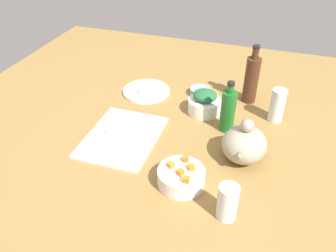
{
  "coord_description": "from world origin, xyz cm",
  "views": [
    {
      "loc": [
        96.78,
        31.79,
        80.86
      ],
      "look_at": [
        0.0,
        0.0,
        8.0
      ],
      "focal_mm": 36.87,
      "sensor_mm": 36.0,
      "label": 1
    }
  ],
  "objects_px": {
    "cutting_board": "(122,137)",
    "bottle_0": "(228,110)",
    "bottle_1": "(251,79)",
    "bowl_carrots": "(181,177)",
    "drinking_glass_1": "(277,105)",
    "plate_tofu": "(146,91)",
    "teapot": "(244,144)",
    "bowl_greens": "(204,106)",
    "drinking_glass_0": "(228,202)",
    "bowl_small_side": "(200,91)"
  },
  "relations": [
    {
      "from": "cutting_board",
      "to": "bottle_0",
      "type": "xyz_separation_m",
      "value": [
        -0.17,
        0.35,
        0.08
      ]
    },
    {
      "from": "bottle_1",
      "to": "cutting_board",
      "type": "bearing_deg",
      "value": -44.55
    },
    {
      "from": "drinking_glass_1",
      "to": "bowl_greens",
      "type": "bearing_deg",
      "value": -82.83
    },
    {
      "from": "bowl_small_side",
      "to": "teapot",
      "type": "xyz_separation_m",
      "value": [
        0.38,
        0.24,
        0.05
      ]
    },
    {
      "from": "bowl_small_side",
      "to": "bottle_1",
      "type": "relative_size",
      "value": 0.36
    },
    {
      "from": "bowl_small_side",
      "to": "bowl_carrots",
      "type": "bearing_deg",
      "value": 7.77
    },
    {
      "from": "bowl_carrots",
      "to": "drinking_glass_1",
      "type": "relative_size",
      "value": 1.09
    },
    {
      "from": "plate_tofu",
      "to": "bowl_greens",
      "type": "bearing_deg",
      "value": 74.39
    },
    {
      "from": "bowl_greens",
      "to": "bottle_1",
      "type": "height_order",
      "value": "bottle_1"
    },
    {
      "from": "bottle_0",
      "to": "bottle_1",
      "type": "relative_size",
      "value": 0.81
    },
    {
      "from": "bowl_carrots",
      "to": "bottle_1",
      "type": "xyz_separation_m",
      "value": [
        -0.57,
        0.13,
        0.08
      ]
    },
    {
      "from": "bowl_carrots",
      "to": "bowl_greens",
      "type": "bearing_deg",
      "value": -176.47
    },
    {
      "from": "plate_tofu",
      "to": "bottle_0",
      "type": "relative_size",
      "value": 1.03
    },
    {
      "from": "teapot",
      "to": "bottle_1",
      "type": "xyz_separation_m",
      "value": [
        -0.39,
        -0.03,
        0.04
      ]
    },
    {
      "from": "plate_tofu",
      "to": "drinking_glass_0",
      "type": "xyz_separation_m",
      "value": [
        0.58,
        0.47,
        0.05
      ]
    },
    {
      "from": "teapot",
      "to": "drinking_glass_0",
      "type": "xyz_separation_m",
      "value": [
        0.27,
        -0.01,
        -0.01
      ]
    },
    {
      "from": "cutting_board",
      "to": "bottle_1",
      "type": "distance_m",
      "value": 0.59
    },
    {
      "from": "bottle_0",
      "to": "bottle_1",
      "type": "distance_m",
      "value": 0.25
    },
    {
      "from": "bowl_greens",
      "to": "bowl_small_side",
      "type": "relative_size",
      "value": 1.47
    },
    {
      "from": "bowl_greens",
      "to": "bottle_1",
      "type": "bearing_deg",
      "value": 133.05
    },
    {
      "from": "plate_tofu",
      "to": "bowl_greens",
      "type": "height_order",
      "value": "bowl_greens"
    },
    {
      "from": "bottle_0",
      "to": "bowl_small_side",
      "type": "bearing_deg",
      "value": -145.11
    },
    {
      "from": "bowl_carrots",
      "to": "bottle_1",
      "type": "relative_size",
      "value": 0.59
    },
    {
      "from": "bowl_small_side",
      "to": "bottle_0",
      "type": "bearing_deg",
      "value": 34.89
    },
    {
      "from": "bottle_0",
      "to": "drinking_glass_0",
      "type": "distance_m",
      "value": 0.42
    },
    {
      "from": "bottle_0",
      "to": "drinking_glass_0",
      "type": "relative_size",
      "value": 1.82
    },
    {
      "from": "bottle_1",
      "to": "drinking_glass_0",
      "type": "distance_m",
      "value": 0.66
    },
    {
      "from": "cutting_board",
      "to": "drinking_glass_0",
      "type": "xyz_separation_m",
      "value": [
        0.24,
        0.43,
        0.05
      ]
    },
    {
      "from": "bottle_1",
      "to": "drinking_glass_0",
      "type": "xyz_separation_m",
      "value": [
        0.65,
        0.02,
        -0.05
      ]
    },
    {
      "from": "bottle_1",
      "to": "drinking_glass_1",
      "type": "height_order",
      "value": "bottle_1"
    },
    {
      "from": "plate_tofu",
      "to": "drinking_glass_0",
      "type": "bearing_deg",
      "value": 38.68
    },
    {
      "from": "teapot",
      "to": "drinking_glass_0",
      "type": "height_order",
      "value": "teapot"
    },
    {
      "from": "bowl_greens",
      "to": "bottle_0",
      "type": "height_order",
      "value": "bottle_0"
    },
    {
      "from": "bowl_small_side",
      "to": "drinking_glass_1",
      "type": "relative_size",
      "value": 0.67
    },
    {
      "from": "cutting_board",
      "to": "drinking_glass_0",
      "type": "bearing_deg",
      "value": 60.72
    },
    {
      "from": "plate_tofu",
      "to": "teapot",
      "type": "xyz_separation_m",
      "value": [
        0.32,
        0.48,
        0.06
      ]
    },
    {
      "from": "bowl_carrots",
      "to": "drinking_glass_1",
      "type": "xyz_separation_m",
      "value": [
        -0.46,
        0.25,
        0.04
      ]
    },
    {
      "from": "bottle_1",
      "to": "bowl_small_side",
      "type": "bearing_deg",
      "value": -86.26
    },
    {
      "from": "bowl_greens",
      "to": "teapot",
      "type": "xyz_separation_m",
      "value": [
        0.24,
        0.19,
        0.03
      ]
    },
    {
      "from": "bowl_carrots",
      "to": "drinking_glass_1",
      "type": "height_order",
      "value": "drinking_glass_1"
    },
    {
      "from": "plate_tofu",
      "to": "drinking_glass_1",
      "type": "xyz_separation_m",
      "value": [
        0.04,
        0.56,
        0.06
      ]
    },
    {
      "from": "teapot",
      "to": "bottle_1",
      "type": "height_order",
      "value": "bottle_1"
    },
    {
      "from": "bottle_1",
      "to": "drinking_glass_1",
      "type": "xyz_separation_m",
      "value": [
        0.12,
        0.12,
        -0.04
      ]
    },
    {
      "from": "bowl_greens",
      "to": "bowl_carrots",
      "type": "height_order",
      "value": "bowl_greens"
    },
    {
      "from": "cutting_board",
      "to": "bowl_carrots",
      "type": "height_order",
      "value": "bowl_carrots"
    },
    {
      "from": "bowl_small_side",
      "to": "bottle_0",
      "type": "distance_m",
      "value": 0.28
    },
    {
      "from": "plate_tofu",
      "to": "bottle_1",
      "type": "bearing_deg",
      "value": 99.04
    },
    {
      "from": "bowl_carrots",
      "to": "bottle_0",
      "type": "height_order",
      "value": "bottle_0"
    },
    {
      "from": "plate_tofu",
      "to": "cutting_board",
      "type": "bearing_deg",
      "value": 6.29
    },
    {
      "from": "bowl_small_side",
      "to": "drinking_glass_1",
      "type": "height_order",
      "value": "drinking_glass_1"
    }
  ]
}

